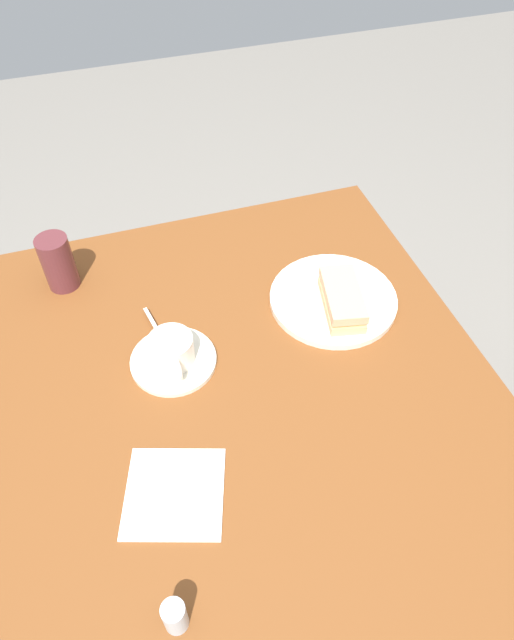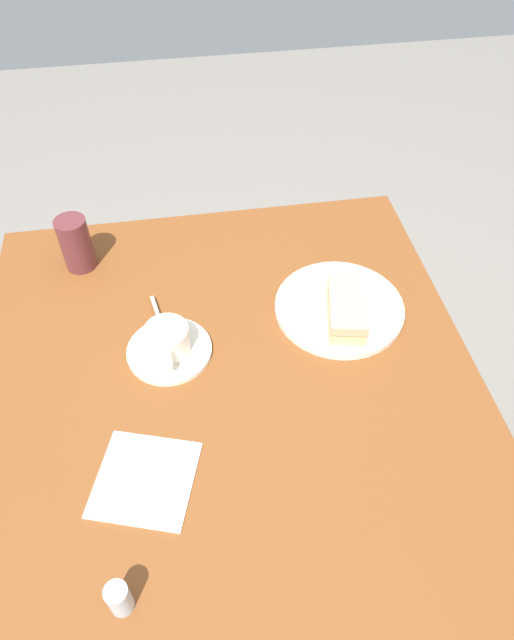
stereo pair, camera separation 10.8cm
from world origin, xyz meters
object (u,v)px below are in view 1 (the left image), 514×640
sandwich_front (342,299)px  napkin (174,493)px  sandwich_plate (333,299)px  coffee_saucer (174,361)px  drinking_glass (58,263)px  dining_table (247,436)px  salt_shaker (175,616)px  spoon (158,331)px  coffee_cup (172,349)px

sandwich_front → napkin: bearing=124.7°
sandwich_plate → sandwich_front: (-0.03, -0.00, 0.03)m
coffee_saucer → drinking_glass: bearing=32.3°
dining_table → salt_shaker: bearing=148.3°
sandwich_front → spoon: 0.36m
dining_table → sandwich_front: 0.32m
spoon → drinking_glass: (0.20, 0.16, 0.05)m
salt_shaker → drinking_glass: drinking_glass is taller
dining_table → coffee_saucer: (0.12, 0.10, 0.12)m
sandwich_front → dining_table: bearing=121.4°
dining_table → drinking_glass: bearing=34.5°
coffee_cup → dining_table: bearing=-140.7°
dining_table → napkin: size_ratio=7.05×
sandwich_front → salt_shaker: 0.62m
napkin → salt_shaker: bearing=168.9°
sandwich_front → salt_shaker: bearing=136.5°
napkin → salt_shaker: (-0.18, 0.04, 0.03)m
dining_table → napkin: 0.23m
sandwich_plate → spoon: (0.02, 0.35, 0.01)m
sandwich_plate → sandwich_front: 0.04m
dining_table → sandwich_plate: bearing=-53.0°
sandwich_plate → dining_table: bearing=127.0°
napkin → dining_table: bearing=-50.6°
sandwich_plate → napkin: 0.50m
sandwich_front → salt_shaker: (-0.45, 0.43, -0.01)m
coffee_cup → drinking_glass: 0.32m
coffee_saucer → coffee_cup: (-0.00, -0.00, 0.03)m
coffee_cup → napkin: bearing=168.0°
sandwich_front → coffee_saucer: (-0.02, 0.34, -0.03)m
sandwich_front → napkin: sandwich_front is taller
sandwich_plate → coffee_saucer: 0.34m
salt_shaker → napkin: bearing=-11.1°
sandwich_front → sandwich_plate: bearing=4.0°
coffee_cup → napkin: size_ratio=0.70×
sandwich_plate → coffee_cup: 0.34m
dining_table → sandwich_front: (0.15, -0.24, 0.15)m
coffee_saucer → salt_shaker: size_ratio=2.65×
coffee_saucer → salt_shaker: bearing=168.4°
dining_table → coffee_cup: coffee_cup is taller
coffee_saucer → napkin: 0.26m
sandwich_plate → coffee_saucer: sandwich_plate is taller
napkin → sandwich_front: bearing=-55.3°
dining_table → coffee_saucer: size_ratio=6.73×
salt_shaker → coffee_cup: bearing=-11.6°
sandwich_front → drinking_glass: (0.25, 0.51, 0.02)m
dining_table → drinking_glass: drinking_glass is taller
salt_shaker → dining_table: bearing=-31.7°
sandwich_plate → napkin: sandwich_plate is taller
sandwich_front → napkin: (-0.27, 0.39, -0.04)m
salt_shaker → coffee_saucer: bearing=-11.6°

